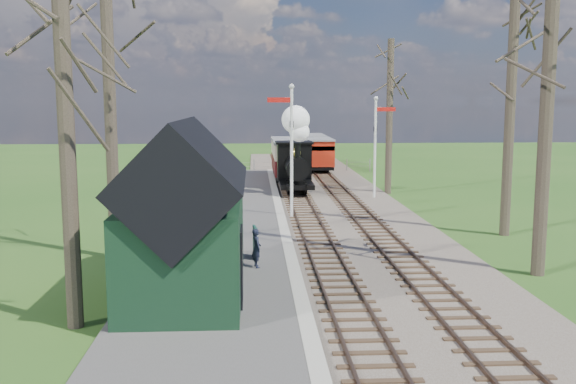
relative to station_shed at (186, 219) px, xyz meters
name	(u,v)px	position (x,y,z in m)	size (l,w,h in m)	color
ground	(367,353)	(4.30, -4.00, -2.27)	(140.00, 140.00, 0.00)	#29531A
distant_hills	(285,276)	(5.70, 60.38, -18.47)	(114.40, 48.00, 22.02)	#385B23
ballast_bed	(321,199)	(5.60, 18.00, -2.22)	(8.00, 60.00, 0.10)	brown
track_near	(298,198)	(4.30, 18.00, -2.17)	(1.60, 60.00, 0.15)	brown
track_far	(344,197)	(6.90, 18.00, -2.17)	(1.60, 60.00, 0.15)	brown
platform	(230,226)	(0.80, 10.00, -2.17)	(5.00, 44.00, 0.20)	#474442
coping_strip	(283,226)	(3.10, 10.00, -2.16)	(0.40, 44.00, 0.21)	#B2AD9E
station_shed	(186,219)	(0.00, 0.00, 0.00)	(3.25, 6.30, 4.78)	black
semaphore_near	(290,141)	(3.53, 12.00, 1.35)	(1.22, 0.24, 6.22)	silver
semaphore_far	(376,139)	(8.67, 18.00, 1.08)	(1.22, 0.24, 5.72)	silver
bare_trees	(357,108)	(5.63, 6.10, 2.94)	(15.51, 22.39, 12.00)	#382D23
fence_line	(289,165)	(4.60, 32.00, -1.72)	(12.60, 0.08, 1.00)	slate
locomotive	(295,156)	(4.29, 19.87, 0.02)	(2.01, 4.68, 5.01)	black
coach	(290,157)	(4.30, 25.94, -0.60)	(2.34, 8.02, 2.46)	black
red_carriage_a	(319,153)	(6.90, 31.88, -0.82)	(1.99, 4.92, 2.09)	black
red_carriage_b	(312,148)	(6.90, 37.38, -0.82)	(1.99, 4.92, 2.09)	black
sign_board	(255,242)	(1.89, 3.88, -1.53)	(0.18, 0.74, 1.08)	#0F4936
bench	(218,288)	(0.88, -0.90, -1.68)	(0.54, 1.49, 0.83)	#452A18
person	(257,248)	(1.92, 2.68, -1.45)	(0.45, 0.30, 1.24)	black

